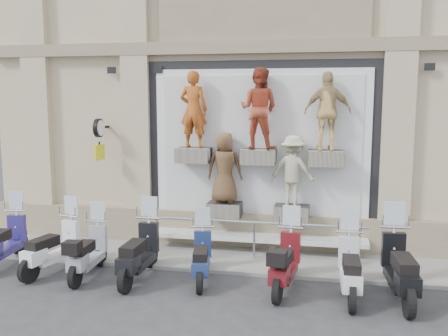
{
  "coord_description": "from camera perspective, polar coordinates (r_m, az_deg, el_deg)",
  "views": [
    {
      "loc": [
        1.49,
        -8.85,
        3.72
      ],
      "look_at": [
        -0.68,
        1.9,
        2.13
      ],
      "focal_mm": 40.0,
      "sensor_mm": 36.0,
      "label": 1
    }
  ],
  "objects": [
    {
      "name": "scooter_e",
      "position": [
        10.14,
        -2.61,
        -9.1
      ],
      "size": [
        0.81,
        1.79,
        1.4
      ],
      "primitive_type": null,
      "rotation": [
        0.0,
        0.0,
        0.19
      ],
      "color": "navy",
      "rests_on": "ground"
    },
    {
      "name": "scooter_d",
      "position": [
        10.34,
        -9.74,
        -8.27
      ],
      "size": [
        0.58,
        1.98,
        1.61
      ],
      "primitive_type": null,
      "rotation": [
        0.0,
        0.0,
        -0.0
      ],
      "color": "black",
      "rests_on": "ground"
    },
    {
      "name": "scooter_a",
      "position": [
        12.07,
        -23.9,
        -6.63
      ],
      "size": [
        0.74,
        1.95,
        1.55
      ],
      "primitive_type": null,
      "rotation": [
        0.0,
        0.0,
        0.1
      ],
      "color": "navy",
      "rests_on": "ground"
    },
    {
      "name": "scooter_g",
      "position": [
        9.63,
        14.28,
        -9.87
      ],
      "size": [
        0.58,
        1.9,
        1.54
      ],
      "primitive_type": null,
      "rotation": [
        0.0,
        0.0,
        0.01
      ],
      "color": "silver",
      "rests_on": "ground"
    },
    {
      "name": "scooter_c",
      "position": [
        10.77,
        -15.31,
        -8.2
      ],
      "size": [
        0.63,
        1.82,
        1.46
      ],
      "primitive_type": null,
      "rotation": [
        0.0,
        0.0,
        0.06
      ],
      "color": "gray",
      "rests_on": "ground"
    },
    {
      "name": "ground",
      "position": [
        9.71,
        1.76,
        -14.29
      ],
      "size": [
        90.0,
        90.0,
        0.0
      ],
      "primitive_type": "plane",
      "color": "#2F2F32",
      "rests_on": "ground"
    },
    {
      "name": "guard_rail",
      "position": [
        11.42,
        3.47,
        -8.34
      ],
      "size": [
        5.06,
        0.1,
        0.93
      ],
      "primitive_type": null,
      "color": "#9EA0A5",
      "rests_on": "ground"
    },
    {
      "name": "clock_sign_bracket",
      "position": [
        12.57,
        -14.07,
        3.79
      ],
      "size": [
        0.1,
        0.8,
        1.02
      ],
      "color": "black",
      "rests_on": "ground"
    },
    {
      "name": "shop_vitrine",
      "position": [
        11.74,
        4.38,
        2.09
      ],
      "size": [
        5.6,
        0.9,
        4.3
      ],
      "color": "black",
      "rests_on": "ground"
    },
    {
      "name": "sidewalk",
      "position": [
        11.65,
        3.52,
        -10.21
      ],
      "size": [
        16.0,
        2.2,
        0.08
      ],
      "primitive_type": "cube",
      "color": "gray",
      "rests_on": "ground"
    },
    {
      "name": "scooter_b",
      "position": [
        11.24,
        -19.04,
        -7.47
      ],
      "size": [
        0.95,
        1.96,
        1.53
      ],
      "primitive_type": null,
      "rotation": [
        0.0,
        0.0,
        -0.22
      ],
      "color": "white",
      "rests_on": "ground"
    },
    {
      "name": "building",
      "position": [
        16.08,
        6.21,
        16.33
      ],
      "size": [
        14.0,
        8.6,
        12.0
      ],
      "primitive_type": null,
      "color": "#C1AD8D",
      "rests_on": "ground"
    },
    {
      "name": "scooter_h",
      "position": [
        9.75,
        19.55,
        -9.39
      ],
      "size": [
        0.76,
        2.13,
        1.7
      ],
      "primitive_type": null,
      "rotation": [
        0.0,
        0.0,
        0.07
      ],
      "color": "black",
      "rests_on": "ground"
    },
    {
      "name": "scooter_f",
      "position": [
        9.74,
        7.01,
        -9.45
      ],
      "size": [
        0.76,
        1.95,
        1.54
      ],
      "primitive_type": null,
      "rotation": [
        0.0,
        0.0,
        -0.11
      ],
      "color": "#560E14",
      "rests_on": "ground"
    }
  ]
}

